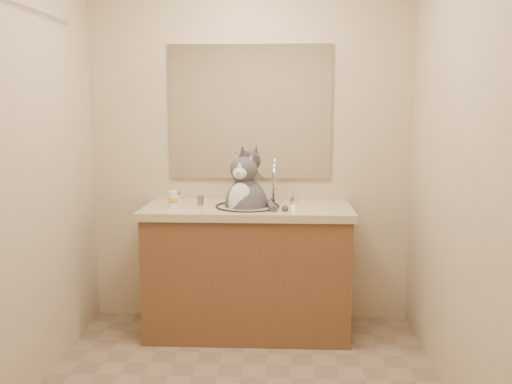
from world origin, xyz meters
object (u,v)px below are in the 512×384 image
(cat, at_px, (246,203))
(pill_bottle_orange, at_px, (173,199))
(pill_bottle_redcap, at_px, (176,198))
(grey_canister, at_px, (201,200))

(cat, xyz_separation_m, pill_bottle_orange, (-0.47, -0.04, 0.03))
(pill_bottle_redcap, bearing_deg, grey_canister, 9.26)
(pill_bottle_redcap, height_order, grey_canister, pill_bottle_redcap)
(cat, relative_size, pill_bottle_orange, 5.60)
(cat, height_order, pill_bottle_orange, cat)
(cat, distance_m, pill_bottle_redcap, 0.46)
(pill_bottle_orange, relative_size, grey_canister, 1.61)
(pill_bottle_redcap, distance_m, pill_bottle_orange, 0.05)
(pill_bottle_redcap, relative_size, grey_canister, 1.42)
(cat, bearing_deg, pill_bottle_redcap, -164.36)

